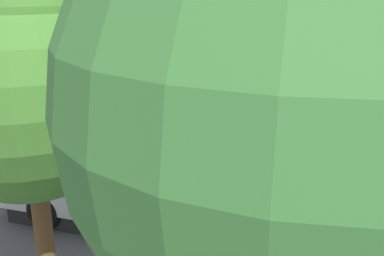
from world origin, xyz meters
TOP-DOWN VIEW (x-y plane):
  - ground_plane at (0.00, 0.00)m, footprint 80.00×80.00m
  - tour_bus at (-1.63, 4.17)m, footprint 10.24×2.73m
  - spectator_far_left at (-3.22, 1.16)m, footprint 0.57×0.39m
  - spectator_left at (-2.26, 1.38)m, footprint 0.58×0.37m
  - spectator_centre at (-1.05, 1.16)m, footprint 0.57×0.34m
  - spectator_right at (-0.10, 1.33)m, footprint 0.57×0.38m
  - parked_motorcycle_silver at (-3.89, 1.90)m, footprint 2.05×0.58m
  - stunt_motorcycle at (2.90, -2.69)m, footprint 1.86×1.23m
  - traffic_cone at (0.14, -2.27)m, footprint 0.34×0.34m
  - tree_left at (-4.30, 10.16)m, footprint 4.10×4.10m
  - tree_centre at (-0.05, 8.04)m, footprint 3.45×3.45m
  - bay_line_a at (-3.74, -1.01)m, footprint 0.21×3.80m
  - bay_line_b at (-1.08, -1.01)m, footprint 0.24×4.80m
  - bay_line_c at (1.58, -1.01)m, footprint 0.24×4.91m
  - bay_line_d at (4.24, -1.01)m, footprint 0.23×4.36m

SIDE VIEW (x-z plane):
  - ground_plane at x=0.00m, z-range 0.00..0.00m
  - bay_line_b at x=-1.08m, z-range 0.00..0.01m
  - bay_line_a at x=-3.74m, z-range 0.00..0.01m
  - bay_line_c at x=1.58m, z-range 0.00..0.01m
  - bay_line_d at x=4.24m, z-range 0.00..0.01m
  - traffic_cone at x=0.14m, z-range -0.01..0.62m
  - parked_motorcycle_silver at x=-3.89m, z-range -0.01..0.97m
  - stunt_motorcycle at x=2.90m, z-range 0.18..1.75m
  - spectator_right at x=-0.10m, z-range 0.15..1.82m
  - spectator_far_left at x=-3.22m, z-range 0.16..1.85m
  - spectator_left at x=-2.26m, z-range 0.16..1.90m
  - spectator_centre at x=-1.05m, z-range 0.17..1.92m
  - tour_bus at x=-1.63m, z-range 0.02..3.27m
  - tree_centre at x=-0.05m, z-range 1.28..7.84m
  - tree_left at x=-4.30m, z-range 1.47..9.13m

